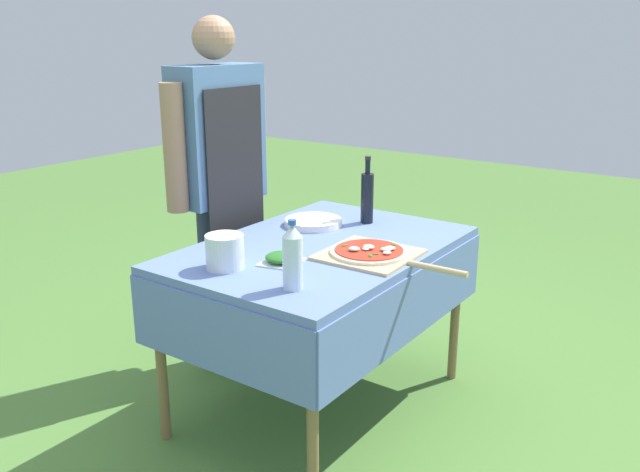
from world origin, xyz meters
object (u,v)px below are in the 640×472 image
(pizza_on_peel, at_px, (372,253))
(water_bottle, at_px, (293,257))
(person_cook, at_px, (220,169))
(mixing_tub, at_px, (225,252))
(oil_bottle, at_px, (367,197))
(prep_table, at_px, (320,263))
(plate_stack, at_px, (313,222))
(herb_container, at_px, (282,258))

(pizza_on_peel, bearing_deg, water_bottle, 172.76)
(person_cook, bearing_deg, mixing_tub, 45.23)
(oil_bottle, relative_size, water_bottle, 1.25)
(prep_table, relative_size, plate_stack, 4.81)
(mixing_tub, bearing_deg, plate_stack, 6.03)
(oil_bottle, bearing_deg, water_bottle, -165.10)
(pizza_on_peel, relative_size, herb_container, 3.26)
(mixing_tub, xyz_separation_m, plate_stack, (0.67, 0.07, -0.05))
(oil_bottle, height_order, herb_container, oil_bottle)
(person_cook, distance_m, water_bottle, 1.01)
(water_bottle, bearing_deg, plate_stack, 30.73)
(person_cook, height_order, pizza_on_peel, person_cook)
(pizza_on_peel, distance_m, water_bottle, 0.47)
(water_bottle, relative_size, plate_stack, 0.93)
(prep_table, distance_m, person_cook, 0.71)
(water_bottle, xyz_separation_m, herb_container, (0.19, 0.20, -0.10))
(water_bottle, height_order, mixing_tub, water_bottle)
(plate_stack, bearing_deg, pizza_on_peel, -116.91)
(prep_table, bearing_deg, herb_container, -178.18)
(oil_bottle, distance_m, herb_container, 0.69)
(person_cook, height_order, mixing_tub, person_cook)
(pizza_on_peel, relative_size, plate_stack, 2.23)
(plate_stack, bearing_deg, person_cook, 108.51)
(mixing_tub, bearing_deg, person_cook, 44.28)
(pizza_on_peel, distance_m, herb_container, 0.36)
(prep_table, bearing_deg, person_cook, 82.90)
(water_bottle, bearing_deg, herb_container, 46.54)
(person_cook, bearing_deg, pizza_on_peel, 85.55)
(plate_stack, bearing_deg, prep_table, -138.54)
(pizza_on_peel, bearing_deg, mixing_tub, 137.15)
(water_bottle, distance_m, plate_stack, 0.80)
(mixing_tub, distance_m, plate_stack, 0.67)
(prep_table, distance_m, herb_container, 0.29)
(pizza_on_peel, height_order, herb_container, pizza_on_peel)
(mixing_tub, bearing_deg, herb_container, -38.95)
(prep_table, bearing_deg, pizza_on_peel, -91.17)
(pizza_on_peel, bearing_deg, person_cook, 83.11)
(pizza_on_peel, xyz_separation_m, plate_stack, (0.23, 0.45, 0.00))
(herb_container, relative_size, mixing_tub, 1.26)
(person_cook, bearing_deg, herb_container, 62.42)
(herb_container, bearing_deg, oil_bottle, 2.56)
(herb_container, bearing_deg, person_cook, 61.47)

